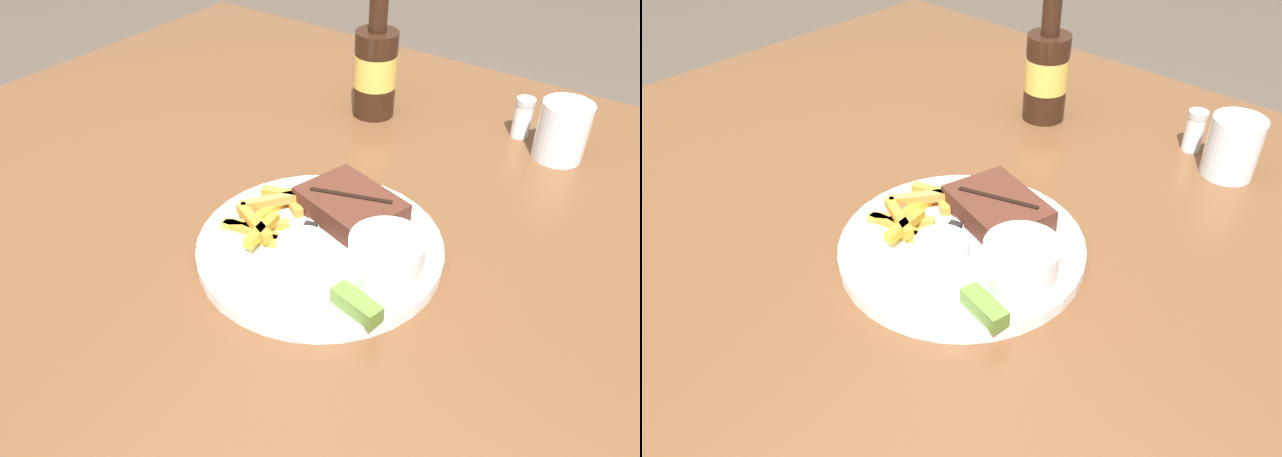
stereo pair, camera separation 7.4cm
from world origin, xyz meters
TOP-DOWN VIEW (x-y plane):
  - dining_table at (0.00, 0.00)m, footprint 1.52×1.29m
  - dinner_plate at (0.00, 0.00)m, footprint 0.30×0.30m
  - steak_portion at (-0.00, 0.07)m, footprint 0.15×0.12m
  - fries_pile at (-0.07, -0.01)m, footprint 0.09×0.13m
  - coleslaw_cup at (0.10, -0.01)m, footprint 0.09×0.09m
  - dipping_sauce_cup at (0.01, -0.04)m, footprint 0.06×0.06m
  - pickle_spear at (0.10, -0.07)m, footprint 0.06×0.03m
  - fork_utensil at (-0.07, -0.04)m, footprint 0.12×0.08m
  - knife_utensil at (-0.03, 0.03)m, footprint 0.06×0.16m
  - beer_bottle at (-0.14, 0.36)m, footprint 0.07×0.07m
  - drinking_glass at (0.16, 0.40)m, footprint 0.07×0.07m
  - salt_shaker at (0.09, 0.43)m, footprint 0.03×0.03m

SIDE VIEW (x-z plane):
  - dining_table at x=0.00m, z-range 0.31..1.06m
  - dinner_plate at x=0.00m, z-range 0.75..0.77m
  - fork_utensil at x=-0.07m, z-range 0.77..0.77m
  - knife_utensil at x=-0.03m, z-range 0.76..0.77m
  - pickle_spear at x=0.10m, z-range 0.77..0.79m
  - fries_pile at x=-0.07m, z-range 0.76..0.79m
  - salt_shaker at x=0.09m, z-range 0.75..0.81m
  - steak_portion at x=0.00m, z-range 0.76..0.80m
  - dipping_sauce_cup at x=0.01m, z-range 0.77..0.80m
  - drinking_glass at x=0.16m, z-range 0.75..0.84m
  - coleslaw_cup at x=0.10m, z-range 0.77..0.82m
  - beer_bottle at x=-0.14m, z-range 0.71..0.94m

